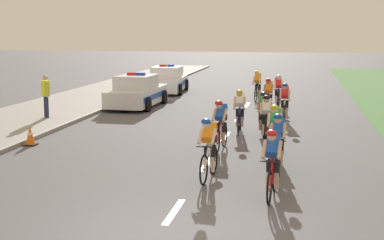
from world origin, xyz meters
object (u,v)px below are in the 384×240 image
at_px(police_car_nearest, 137,92).
at_px(spectator_closest, 46,93).
at_px(cyclist_second, 209,148).
at_px(cyclist_third, 278,142).
at_px(cyclist_eleventh, 278,91).
at_px(cyclist_seventh, 263,113).
at_px(cyclist_lead, 272,162).
at_px(traffic_cone_mid, 30,135).
at_px(cyclist_twelfth, 258,85).
at_px(cyclist_ninth, 285,102).
at_px(cyclist_fourth, 275,130).
at_px(cyclist_fifth, 221,124).
at_px(cyclist_tenth, 269,96).
at_px(cyclist_sixth, 266,117).
at_px(cyclist_eighth, 240,110).
at_px(police_car_second, 167,81).

relative_size(police_car_nearest, spectator_closest, 2.66).
xyz_separation_m(cyclist_second, cyclist_third, (1.58, 1.02, 0.00)).
distance_m(cyclist_third, cyclist_eleventh, 11.87).
bearing_deg(cyclist_second, cyclist_seventh, 81.03).
distance_m(cyclist_lead, traffic_cone_mid, 8.67).
distance_m(cyclist_seventh, cyclist_eleventh, 7.07).
bearing_deg(cyclist_twelfth, cyclist_ninth, -76.54).
xyz_separation_m(cyclist_fourth, cyclist_twelfth, (-1.37, 12.49, 0.00)).
relative_size(cyclist_seventh, cyclist_eleventh, 1.00).
bearing_deg(cyclist_second, cyclist_lead, -37.93).
xyz_separation_m(cyclist_second, cyclist_fifth, (-0.17, 3.30, 0.00)).
bearing_deg(cyclist_tenth, cyclist_fourth, -85.83).
height_order(cyclist_third, cyclist_fifth, same).
height_order(cyclist_seventh, cyclist_ninth, same).
relative_size(cyclist_seventh, traffic_cone_mid, 2.69).
height_order(cyclist_eleventh, traffic_cone_mid, cyclist_eleventh).
relative_size(cyclist_fifth, cyclist_eleventh, 1.00).
height_order(cyclist_third, police_car_nearest, police_car_nearest).
distance_m(cyclist_sixth, cyclist_ninth, 4.08).
height_order(cyclist_second, cyclist_eighth, same).
xyz_separation_m(cyclist_sixth, police_car_nearest, (-6.30, 7.06, -0.11)).
distance_m(cyclist_twelfth, police_car_second, 6.02).
bearing_deg(cyclist_third, cyclist_tenth, 94.33).
height_order(cyclist_fourth, cyclist_fifth, same).
height_order(cyclist_fourth, cyclist_sixth, same).
relative_size(cyclist_twelfth, police_car_nearest, 0.39).
bearing_deg(traffic_cone_mid, cyclist_eighth, 28.72).
distance_m(cyclist_fourth, cyclist_tenth, 8.19).
distance_m(cyclist_seventh, cyclist_twelfth, 9.37).
bearing_deg(cyclist_twelfth, cyclist_lead, -84.84).
relative_size(cyclist_fourth, cyclist_eighth, 1.00).
height_order(cyclist_fourth, cyclist_ninth, same).
distance_m(cyclist_lead, cyclist_twelfth, 16.43).
bearing_deg(police_car_second, cyclist_tenth, -49.94).
distance_m(cyclist_tenth, cyclist_twelfth, 4.39).
bearing_deg(cyclist_eleventh, cyclist_fifth, -97.93).
bearing_deg(cyclist_eleventh, cyclist_second, -95.19).
distance_m(cyclist_ninth, cyclist_tenth, 2.03).
xyz_separation_m(cyclist_tenth, police_car_nearest, (-6.06, 1.10, -0.11)).
height_order(cyclist_ninth, police_car_nearest, police_car_nearest).
bearing_deg(traffic_cone_mid, cyclist_fifth, 3.32).
relative_size(cyclist_eighth, cyclist_tenth, 1.00).
height_order(cyclist_sixth, police_car_nearest, police_car_nearest).
relative_size(cyclist_fifth, police_car_nearest, 0.39).
height_order(cyclist_seventh, cyclist_twelfth, same).
relative_size(cyclist_third, cyclist_seventh, 1.00).
bearing_deg(cyclist_sixth, cyclist_fifth, -128.25).
relative_size(cyclist_fourth, police_car_second, 0.38).
relative_size(cyclist_seventh, spectator_closest, 1.03).
distance_m(cyclist_lead, police_car_second, 20.40).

